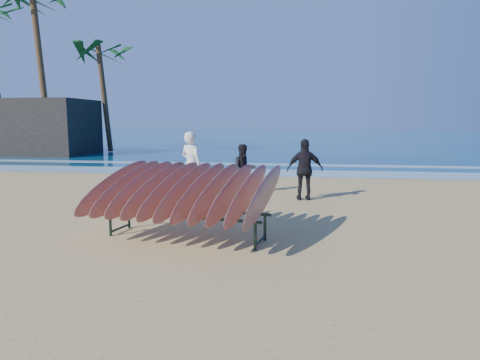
% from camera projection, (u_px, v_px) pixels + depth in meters
% --- Properties ---
extents(ground, '(120.00, 120.00, 0.00)m').
position_uv_depth(ground, '(234.00, 231.00, 8.77)').
color(ground, tan).
rests_on(ground, ground).
extents(ocean, '(160.00, 160.00, 0.00)m').
position_uv_depth(ocean, '(294.00, 136.00, 62.65)').
color(ocean, navy).
rests_on(ocean, ground).
extents(foam_near, '(160.00, 160.00, 0.00)m').
position_uv_depth(foam_near, '(271.00, 173.00, 18.56)').
color(foam_near, white).
rests_on(foam_near, ground).
extents(foam_far, '(160.00, 160.00, 0.00)m').
position_uv_depth(foam_far, '(276.00, 165.00, 21.99)').
color(foam_far, white).
rests_on(foam_far, ground).
extents(surfboard_rack, '(3.58, 3.17, 1.54)m').
position_uv_depth(surfboard_rack, '(186.00, 190.00, 8.12)').
color(surfboard_rack, black).
rests_on(surfboard_rack, ground).
extents(person_white, '(0.84, 0.75, 1.94)m').
position_uv_depth(person_white, '(191.00, 165.00, 12.40)').
color(person_white, silver).
rests_on(person_white, ground).
extents(person_dark_a, '(0.93, 0.86, 1.53)m').
position_uv_depth(person_dark_a, '(244.00, 169.00, 13.09)').
color(person_dark_a, black).
rests_on(person_dark_a, ground).
extents(person_dark_b, '(1.06, 0.53, 1.74)m').
position_uv_depth(person_dark_b, '(305.00, 170.00, 12.11)').
color(person_dark_b, black).
rests_on(person_dark_b, ground).
extents(building, '(8.18, 4.54, 3.63)m').
position_uv_depth(building, '(29.00, 127.00, 28.61)').
color(building, '#2D2823').
rests_on(building, ground).
extents(palm_left, '(5.20, 5.20, 10.07)m').
position_uv_depth(palm_left, '(37.00, 2.00, 25.06)').
color(palm_left, brown).
rests_on(palm_left, ground).
extents(palm_mid, '(5.20, 5.20, 7.62)m').
position_uv_depth(palm_mid, '(103.00, 55.00, 29.60)').
color(palm_mid, brown).
rests_on(palm_mid, ground).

